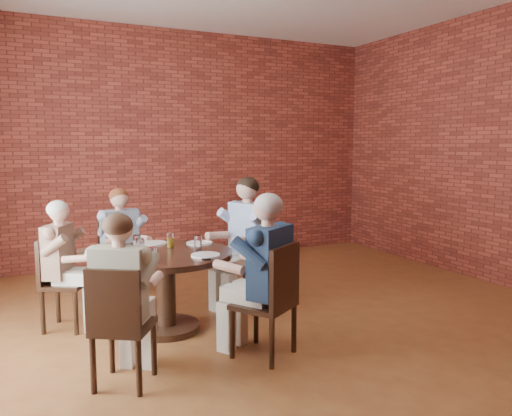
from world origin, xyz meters
name	(u,v)px	position (x,y,z in m)	size (l,w,h in m)	color
floor	(287,340)	(0.00, 0.00, 0.00)	(7.00, 7.00, 0.00)	brown
wall_back	(173,147)	(0.00, 3.50, 1.70)	(7.00, 7.00, 0.00)	brown
dining_table	(166,275)	(-0.90, 0.70, 0.53)	(1.23, 1.23, 0.75)	black
chair_a	(251,257)	(0.16, 1.10, 0.52)	(0.58, 0.58, 0.97)	black
diner_a	(245,242)	(0.07, 1.06, 0.69)	(0.56, 0.69, 1.38)	#4263AC
chair_b	(120,258)	(-1.12, 1.78, 0.49)	(0.46, 0.46, 0.90)	black
diner_b	(122,247)	(-1.11, 1.70, 0.63)	(0.49, 0.60, 1.26)	gray
chair_c	(58,279)	(-1.80, 1.19, 0.48)	(0.50, 0.50, 0.87)	black
diner_c	(65,266)	(-1.74, 1.16, 0.61)	(0.46, 0.56, 1.22)	brown
chair_d	(119,323)	(-1.50, -0.27, 0.49)	(0.54, 0.54, 0.89)	black
diner_d	(123,300)	(-1.46, -0.21, 0.63)	(0.48, 0.59, 1.26)	#BEA695
chair_e	(273,297)	(-0.28, -0.26, 0.51)	(0.60, 0.60, 0.94)	black
diner_e	(264,276)	(-0.33, -0.19, 0.67)	(0.54, 0.66, 1.35)	#1B2F4C
plate_a	(199,243)	(-0.49, 0.94, 0.76)	(0.26, 0.26, 0.01)	white
plate_b	(154,243)	(-0.90, 1.13, 0.76)	(0.26, 0.26, 0.01)	white
plate_c	(117,256)	(-1.34, 0.68, 0.76)	(0.26, 0.26, 0.01)	white
plate_d	(206,255)	(-0.62, 0.38, 0.76)	(0.26, 0.26, 0.01)	white
glass_a	(198,243)	(-0.60, 0.65, 0.82)	(0.07, 0.07, 0.14)	white
glass_b	(170,240)	(-0.79, 0.90, 0.82)	(0.07, 0.07, 0.14)	white
glass_c	(137,242)	(-1.11, 0.92, 0.82)	(0.07, 0.07, 0.14)	white
glass_d	(140,246)	(-1.12, 0.75, 0.82)	(0.07, 0.07, 0.14)	white
glass_e	(141,247)	(-1.13, 0.69, 0.82)	(0.07, 0.07, 0.14)	white
glass_f	(153,255)	(-1.11, 0.30, 0.82)	(0.07, 0.07, 0.14)	white
smartphone	(205,258)	(-0.66, 0.28, 0.75)	(0.06, 0.13, 0.01)	black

